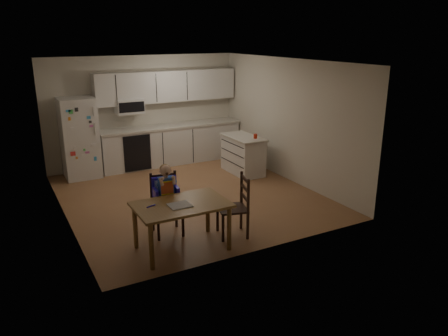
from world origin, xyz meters
name	(u,v)px	position (x,y,z in m)	size (l,w,h in m)	color
room	(177,127)	(0.00, 0.48, 1.25)	(4.52, 5.01, 2.51)	#90603E
refrigerator	(79,138)	(-1.55, 2.15, 0.85)	(0.72, 0.70, 1.70)	silver
kitchen_run	(169,126)	(0.50, 2.24, 0.88)	(3.37, 0.62, 2.15)	silver
kitchen_island	(243,154)	(1.63, 0.73, 0.42)	(0.59, 1.12, 0.82)	silver
red_cup	(255,136)	(1.76, 0.45, 0.87)	(0.08, 0.08, 0.10)	red
dining_table	(181,210)	(-0.96, -1.94, 0.60)	(1.30, 0.84, 0.70)	brown
napkin	(180,205)	(-1.01, -2.00, 0.70)	(0.30, 0.26, 0.01)	#A1A1A5
toddler_spoon	(150,206)	(-1.38, -1.84, 0.70)	(0.02, 0.02, 0.12)	#2F20D4
chair_booster	(166,192)	(-0.96, -1.32, 0.67)	(0.46, 0.46, 1.11)	black
chair_side	(239,202)	(-0.02, -1.91, 0.54)	(0.52, 0.52, 0.95)	black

